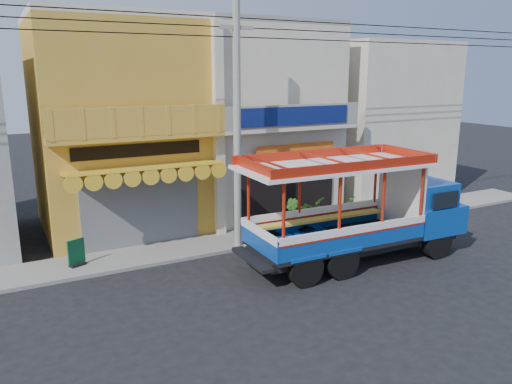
% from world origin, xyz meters
% --- Properties ---
extents(ground, '(90.00, 90.00, 0.00)m').
position_xyz_m(ground, '(0.00, 0.00, 0.00)').
color(ground, black).
rests_on(ground, ground).
extents(sidewalk, '(30.00, 2.00, 0.12)m').
position_xyz_m(sidewalk, '(0.00, 4.00, 0.06)').
color(sidewalk, slate).
rests_on(sidewalk, ground).
extents(shophouse_left, '(6.00, 7.50, 8.24)m').
position_xyz_m(shophouse_left, '(-4.00, 7.96, 4.11)').
color(shophouse_left, gold).
rests_on(shophouse_left, ground).
extents(shophouse_right, '(6.00, 6.75, 8.24)m').
position_xyz_m(shophouse_right, '(2.00, 7.96, 4.11)').
color(shophouse_right, beige).
rests_on(shophouse_right, ground).
extents(party_pilaster, '(0.35, 0.30, 8.00)m').
position_xyz_m(party_pilaster, '(-1.00, 4.85, 4.00)').
color(party_pilaster, beige).
rests_on(party_pilaster, ground).
extents(filler_building_right, '(6.00, 6.00, 7.60)m').
position_xyz_m(filler_building_right, '(9.00, 8.00, 3.80)').
color(filler_building_right, beige).
rests_on(filler_building_right, ground).
extents(utility_pole, '(28.00, 0.26, 9.00)m').
position_xyz_m(utility_pole, '(-0.85, 3.30, 5.03)').
color(utility_pole, gray).
rests_on(utility_pole, ground).
extents(songthaew_truck, '(7.92, 2.83, 3.67)m').
position_xyz_m(songthaew_truck, '(2.49, 0.34, 1.77)').
color(songthaew_truck, black).
rests_on(songthaew_truck, ground).
extents(green_sign, '(0.56, 0.44, 0.89)m').
position_xyz_m(green_sign, '(-6.44, 3.93, 0.49)').
color(green_sign, black).
rests_on(green_sign, sidewalk).
extents(potted_plant_a, '(1.33, 1.29, 1.12)m').
position_xyz_m(potted_plant_a, '(2.73, 4.15, 0.68)').
color(potted_plant_a, '#224E16').
rests_on(potted_plant_a, sidewalk).
extents(potted_plant_b, '(0.65, 0.73, 1.10)m').
position_xyz_m(potted_plant_b, '(1.98, 4.40, 0.67)').
color(potted_plant_b, '#224E16').
rests_on(potted_plant_b, sidewalk).
extents(potted_plant_c, '(0.77, 0.77, 0.98)m').
position_xyz_m(potted_plant_c, '(4.74, 4.11, 0.61)').
color(potted_plant_c, '#224E16').
rests_on(potted_plant_c, sidewalk).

